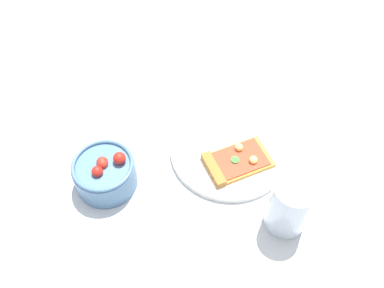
{
  "coord_description": "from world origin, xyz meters",
  "views": [
    {
      "loc": [
        0.47,
        0.15,
        0.73
      ],
      "look_at": [
        0.0,
        -0.08,
        0.03
      ],
      "focal_mm": 39.22,
      "sensor_mm": 36.0,
      "label": 1
    }
  ],
  "objects_px": {
    "salad_bowl": "(105,173)",
    "plate": "(229,150)",
    "pizza_slice_main": "(234,162)",
    "paper_napkin": "(158,74)",
    "soda_glass": "(289,207)"
  },
  "relations": [
    {
      "from": "salad_bowl",
      "to": "plate",
      "type": "bearing_deg",
      "value": 133.13
    },
    {
      "from": "salad_bowl",
      "to": "paper_napkin",
      "type": "xyz_separation_m",
      "value": [
        -0.32,
        -0.06,
        -0.03
      ]
    },
    {
      "from": "plate",
      "to": "paper_napkin",
      "type": "height_order",
      "value": "plate"
    },
    {
      "from": "pizza_slice_main",
      "to": "paper_napkin",
      "type": "relative_size",
      "value": 1.24
    },
    {
      "from": "plate",
      "to": "paper_napkin",
      "type": "xyz_separation_m",
      "value": [
        -0.14,
        -0.25,
        -0.01
      ]
    },
    {
      "from": "plate",
      "to": "pizza_slice_main",
      "type": "xyz_separation_m",
      "value": [
        0.03,
        0.02,
        0.01
      ]
    },
    {
      "from": "pizza_slice_main",
      "to": "salad_bowl",
      "type": "height_order",
      "value": "salad_bowl"
    },
    {
      "from": "pizza_slice_main",
      "to": "soda_glass",
      "type": "distance_m",
      "value": 0.16
    },
    {
      "from": "plate",
      "to": "pizza_slice_main",
      "type": "height_order",
      "value": "pizza_slice_main"
    },
    {
      "from": "plate",
      "to": "pizza_slice_main",
      "type": "bearing_deg",
      "value": 37.28
    },
    {
      "from": "pizza_slice_main",
      "to": "paper_napkin",
      "type": "xyz_separation_m",
      "value": [
        -0.17,
        -0.27,
        -0.02
      ]
    },
    {
      "from": "pizza_slice_main",
      "to": "salad_bowl",
      "type": "xyz_separation_m",
      "value": [
        0.15,
        -0.22,
        0.02
      ]
    },
    {
      "from": "plate",
      "to": "pizza_slice_main",
      "type": "distance_m",
      "value": 0.04
    },
    {
      "from": "paper_napkin",
      "to": "plate",
      "type": "bearing_deg",
      "value": 60.69
    },
    {
      "from": "soda_glass",
      "to": "plate",
      "type": "bearing_deg",
      "value": -123.46
    }
  ]
}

